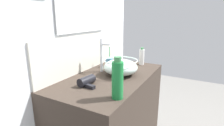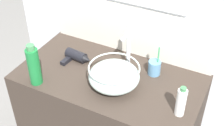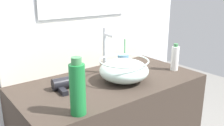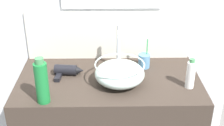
# 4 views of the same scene
# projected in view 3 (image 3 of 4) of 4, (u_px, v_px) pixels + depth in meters

# --- Properties ---
(back_panel) EXTENTS (1.64, 0.10, 2.56)m
(back_panel) POSITION_uv_depth(u_px,v_px,m) (79.00, 13.00, 1.53)
(back_panel) COLOR silver
(back_panel) RESTS_ON ground
(glass_bowl_sink) EXTENTS (0.27, 0.27, 0.12)m
(glass_bowl_sink) POSITION_uv_depth(u_px,v_px,m) (124.00, 70.00, 1.38)
(glass_bowl_sink) COLOR silver
(glass_bowl_sink) RESTS_ON vanity_counter
(faucet) EXTENTS (0.02, 0.10, 0.28)m
(faucet) POSITION_uv_depth(u_px,v_px,m) (106.00, 48.00, 1.48)
(faucet) COLOR silver
(faucet) RESTS_ON vanity_counter
(hair_drier) EXTENTS (0.18, 0.13, 0.06)m
(hair_drier) POSITION_uv_depth(u_px,v_px,m) (67.00, 83.00, 1.29)
(hair_drier) COLOR black
(hair_drier) RESTS_ON vanity_counter
(toothbrush_cup) EXTENTS (0.07, 0.07, 0.20)m
(toothbrush_cup) POSITION_uv_depth(u_px,v_px,m) (123.00, 61.00, 1.62)
(toothbrush_cup) COLOR #598CB2
(toothbrush_cup) RESTS_ON vanity_counter
(shampoo_bottle) EXTENTS (0.05, 0.05, 0.17)m
(shampoo_bottle) POSITION_uv_depth(u_px,v_px,m) (175.00, 58.00, 1.56)
(shampoo_bottle) COLOR white
(shampoo_bottle) RESTS_ON vanity_counter
(soap_dispenser) EXTENTS (0.07, 0.07, 0.25)m
(soap_dispenser) POSITION_uv_depth(u_px,v_px,m) (78.00, 88.00, 1.01)
(soap_dispenser) COLOR #197233
(soap_dispenser) RESTS_ON vanity_counter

